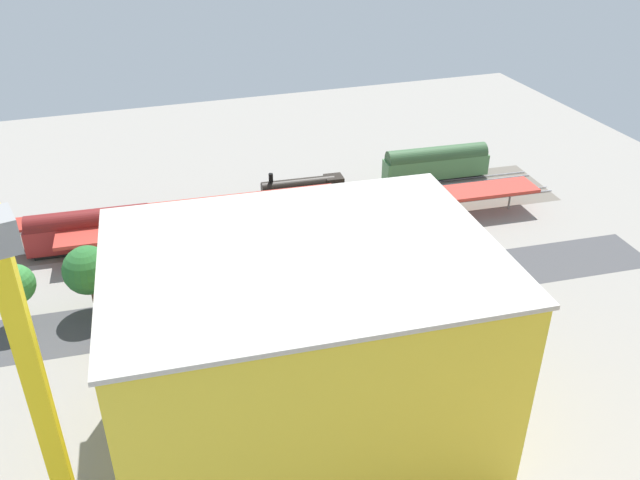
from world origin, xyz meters
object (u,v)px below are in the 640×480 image
(platform_canopy_near, at_px, (312,210))
(parked_car_5, at_px, (241,319))
(freight_coach_far, at_px, (90,229))
(locomotive, at_px, (307,188))
(parked_car_1, at_px, (451,282))
(street_tree_1, at_px, (88,270))
(construction_building, at_px, (304,347))
(parked_car_4, at_px, (289,312))
(platform_canopy_far, at_px, (179,207))
(passenger_coach, at_px, (436,163))
(street_tree_2, at_px, (113,275))
(traffic_light, at_px, (394,276))
(parked_car_2, at_px, (401,293))
(tower_crane, at_px, (19,330))
(box_truck_0, at_px, (146,325))
(parked_car_3, at_px, (346,302))
(street_tree_0, at_px, (14,285))
(parked_car_0, at_px, (494,273))

(platform_canopy_near, distance_m, parked_car_5, 23.42)
(freight_coach_far, bearing_deg, locomotive, -169.04)
(parked_car_1, relative_size, street_tree_1, 0.53)
(freight_coach_far, xyz_separation_m, construction_building, (-18.47, 40.85, 6.33))
(locomotive, height_order, street_tree_1, street_tree_1)
(freight_coach_far, distance_m, parked_car_4, 32.23)
(platform_canopy_near, distance_m, street_tree_1, 32.15)
(platform_canopy_far, distance_m, street_tree_1, 20.66)
(platform_canopy_far, xyz_separation_m, passenger_coach, (-43.39, -5.20, -0.94))
(parked_car_1, bearing_deg, street_tree_2, -11.38)
(passenger_coach, xyz_separation_m, parked_car_1, (12.83, 30.20, -2.34))
(parked_car_4, relative_size, traffic_light, 0.71)
(parked_car_2, distance_m, construction_building, 25.65)
(parked_car_4, bearing_deg, traffic_light, 172.89)
(tower_crane, height_order, box_truck_0, tower_crane)
(parked_car_3, distance_m, construction_building, 21.69)
(parked_car_5, height_order, tower_crane, tower_crane)
(parked_car_5, bearing_deg, traffic_light, 174.29)
(platform_canopy_far, height_order, street_tree_0, street_tree_0)
(parked_car_0, height_order, parked_car_1, parked_car_0)
(traffic_light, bearing_deg, platform_canopy_far, -50.42)
(platform_canopy_near, relative_size, construction_building, 2.20)
(parked_car_1, height_order, parked_car_5, parked_car_5)
(passenger_coach, bearing_deg, parked_car_2, 56.90)
(platform_canopy_near, xyz_separation_m, parked_car_1, (-12.57, 18.62, -3.08))
(locomotive, bearing_deg, platform_canopy_far, 14.08)
(platform_canopy_near, relative_size, street_tree_0, 9.13)
(parked_car_5, relative_size, street_tree_1, 0.53)
(street_tree_1, bearing_deg, street_tree_2, 169.24)
(passenger_coach, bearing_deg, street_tree_0, 18.57)
(platform_canopy_near, relative_size, box_truck_0, 7.92)
(construction_building, distance_m, traffic_light, 22.89)
(freight_coach_far, height_order, parked_car_0, freight_coach_far)
(construction_building, relative_size, box_truck_0, 3.60)
(tower_crane, bearing_deg, platform_canopy_near, -130.54)
(construction_building, bearing_deg, freight_coach_far, -62.13)
(locomotive, distance_m, street_tree_0, 46.70)
(passenger_coach, bearing_deg, tower_crane, 40.72)
(locomotive, distance_m, parked_car_3, 30.63)
(locomotive, relative_size, traffic_light, 2.35)
(platform_canopy_far, bearing_deg, box_truck_0, 73.24)
(parked_car_3, bearing_deg, traffic_light, 166.45)
(tower_crane, bearing_deg, platform_canopy_far, -108.71)
(parked_car_4, relative_size, tower_crane, 0.14)
(parked_car_4, xyz_separation_m, tower_crane, (24.69, 20.50, 18.19))
(locomotive, relative_size, box_truck_0, 1.66)
(locomotive, bearing_deg, parked_car_3, 81.79)
(parked_car_2, bearing_deg, passenger_coach, -123.10)
(passenger_coach, height_order, freight_coach_far, freight_coach_far)
(platform_canopy_near, relative_size, parked_car_3, 15.24)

